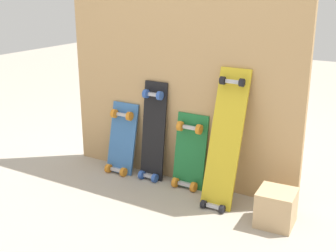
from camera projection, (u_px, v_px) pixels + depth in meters
ground_plane at (173, 181)px, 3.25m from camera, size 12.00×12.00×0.00m
plywood_wall_panel at (178, 81)px, 3.08m from camera, size 1.78×0.04×1.47m
skateboard_blue at (121, 142)px, 3.36m from camera, size 0.23×0.20×0.59m
skateboard_black at (153, 136)px, 3.21m from camera, size 0.19×0.17×0.78m
skateboard_green at (189, 156)px, 3.10m from camera, size 0.24×0.16×0.58m
skateboard_yellow at (225, 144)px, 2.83m from camera, size 0.21×0.33×0.94m
wooden_crate at (276, 208)px, 2.64m from camera, size 0.23×0.23×0.22m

